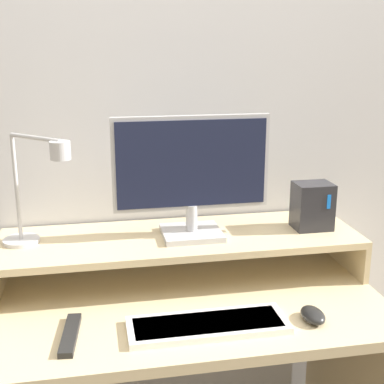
{
  "coord_description": "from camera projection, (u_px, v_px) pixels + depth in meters",
  "views": [
    {
      "loc": [
        -0.26,
        -1.07,
        1.46
      ],
      "look_at": [
        0.01,
        0.36,
        1.04
      ],
      "focal_mm": 50.0,
      "sensor_mm": 36.0,
      "label": 1
    }
  ],
  "objects": [
    {
      "name": "wall_back",
      "position": [
        169.0,
        106.0,
        1.77
      ],
      "size": [
        6.0,
        0.05,
        2.5
      ],
      "color": "silver",
      "rests_on": "ground_plane"
    },
    {
      "name": "desk",
      "position": [
        190.0,
        363.0,
        1.63
      ],
      "size": [
        1.12,
        0.66,
        0.73
      ],
      "color": "beige",
      "rests_on": "ground_plane"
    },
    {
      "name": "monitor_shelf",
      "position": [
        180.0,
        241.0,
        1.68
      ],
      "size": [
        1.12,
        0.34,
        0.14
      ],
      "color": "beige",
      "rests_on": "desk"
    },
    {
      "name": "monitor",
      "position": [
        191.0,
        173.0,
        1.62
      ],
      "size": [
        0.48,
        0.17,
        0.38
      ],
      "color": "#BCBCC1",
      "rests_on": "monitor_shelf"
    },
    {
      "name": "desk_lamp",
      "position": [
        37.0,
        191.0,
        1.52
      ],
      "size": [
        0.22,
        0.22,
        0.34
      ],
      "color": "silver",
      "rests_on": "monitor_shelf"
    },
    {
      "name": "router_dock",
      "position": [
        312.0,
        206.0,
        1.72
      ],
      "size": [
        0.12,
        0.1,
        0.15
      ],
      "color": "#28282D",
      "rests_on": "monitor_shelf"
    },
    {
      "name": "keyboard",
      "position": [
        208.0,
        325.0,
        1.4
      ],
      "size": [
        0.42,
        0.14,
        0.02
      ],
      "color": "white",
      "rests_on": "desk"
    },
    {
      "name": "mouse",
      "position": [
        313.0,
        315.0,
        1.43
      ],
      "size": [
        0.06,
        0.09,
        0.03
      ],
      "color": "black",
      "rests_on": "desk"
    },
    {
      "name": "remote_control",
      "position": [
        70.0,
        335.0,
        1.35
      ],
      "size": [
        0.06,
        0.2,
        0.02
      ],
      "color": "black",
      "rests_on": "desk"
    }
  ]
}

